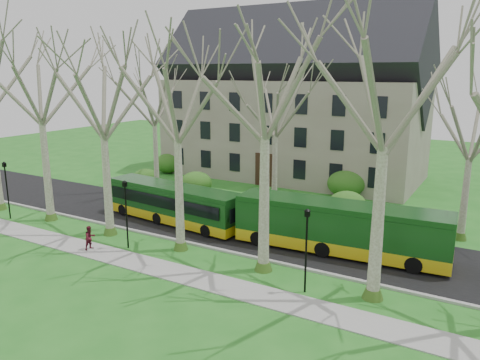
# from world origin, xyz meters

# --- Properties ---
(ground) EXTENTS (120.00, 120.00, 0.00)m
(ground) POSITION_xyz_m (0.00, 0.00, 0.00)
(ground) COLOR #236A1E
(ground) RESTS_ON ground
(sidewalk) EXTENTS (70.00, 2.00, 0.06)m
(sidewalk) POSITION_xyz_m (0.00, -2.50, 0.03)
(sidewalk) COLOR gray
(sidewalk) RESTS_ON ground
(road) EXTENTS (80.00, 8.00, 0.06)m
(road) POSITION_xyz_m (0.00, 5.50, 0.03)
(road) COLOR black
(road) RESTS_ON ground
(curb) EXTENTS (80.00, 0.25, 0.14)m
(curb) POSITION_xyz_m (0.00, 1.50, 0.07)
(curb) COLOR #A5A39E
(curb) RESTS_ON ground
(building) EXTENTS (26.50, 12.20, 16.00)m
(building) POSITION_xyz_m (-6.00, 24.00, 8.07)
(building) COLOR gray
(building) RESTS_ON ground
(tree_row_verge) EXTENTS (49.00, 7.00, 14.00)m
(tree_row_verge) POSITION_xyz_m (0.00, 0.30, 7.00)
(tree_row_verge) COLOR gray
(tree_row_verge) RESTS_ON ground
(tree_row_far) EXTENTS (33.00, 7.00, 12.00)m
(tree_row_far) POSITION_xyz_m (-1.33, 11.00, 6.00)
(tree_row_far) COLOR gray
(tree_row_far) RESTS_ON ground
(lamp_row) EXTENTS (36.22, 0.22, 4.30)m
(lamp_row) POSITION_xyz_m (-0.00, -1.00, 2.57)
(lamp_row) COLOR black
(lamp_row) RESTS_ON ground
(hedges) EXTENTS (30.60, 8.60, 2.00)m
(hedges) POSITION_xyz_m (-4.67, 14.00, 1.00)
(hedges) COLOR #1D4B15
(hedges) RESTS_ON ground
(bus_lead) EXTENTS (11.60, 3.48, 2.85)m
(bus_lead) POSITION_xyz_m (-6.67, 4.50, 1.49)
(bus_lead) COLOR #124014
(bus_lead) RESTS_ON road
(bus_follow) EXTENTS (12.99, 3.53, 3.21)m
(bus_follow) POSITION_xyz_m (5.76, 4.89, 1.67)
(bus_follow) COLOR #124014
(bus_follow) RESTS_ON road
(pedestrian_b) EXTENTS (0.65, 0.79, 1.51)m
(pedestrian_b) POSITION_xyz_m (-7.76, -2.45, 0.81)
(pedestrian_b) COLOR #551320
(pedestrian_b) RESTS_ON sidewalk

